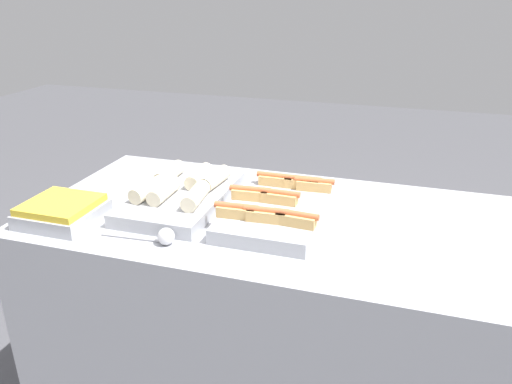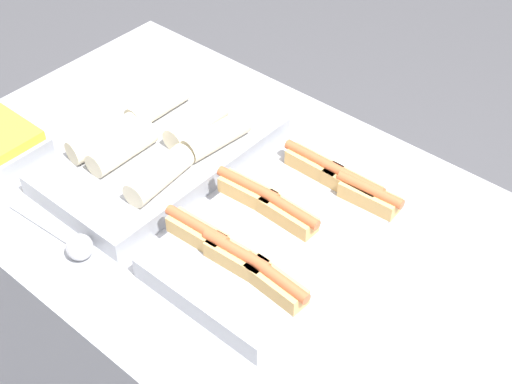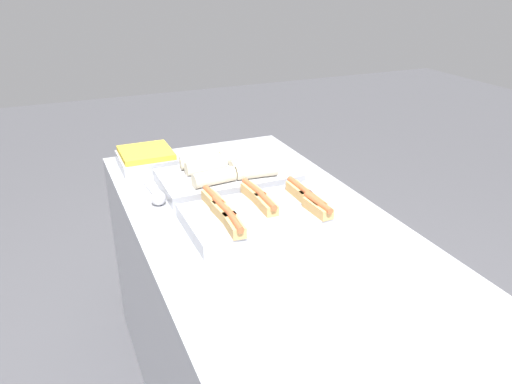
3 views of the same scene
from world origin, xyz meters
The scene contains 4 objects.
counter centered at (0.00, 0.00, 0.46)m, with size 1.87×0.87×0.92m.
tray_hotdogs centered at (-0.06, 0.00, 0.95)m, with size 0.35×0.56×0.10m.
tray_wraps centered at (-0.43, 0.00, 0.96)m, with size 0.32×0.55×0.11m.
serving_spoon_near centered at (-0.35, -0.31, 0.94)m, with size 0.26×0.06×0.06m.
Camera 2 is at (0.56, -0.82, 1.99)m, focal length 50.00 mm.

